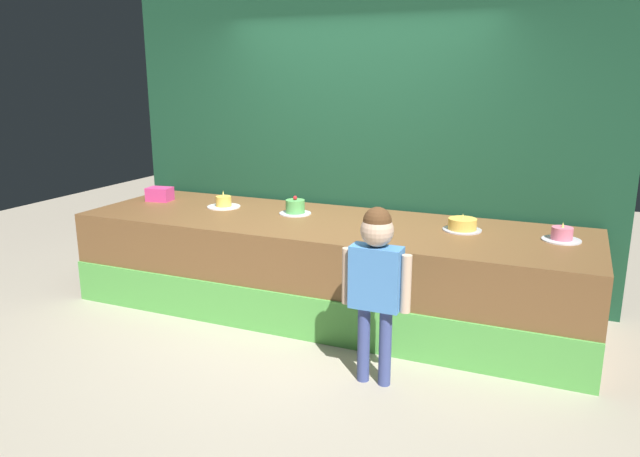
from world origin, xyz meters
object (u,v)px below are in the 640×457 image
object	(u,v)px
child_figure	(376,272)
pink_box	(160,194)
cake_far_right	(562,235)
donut	(371,221)
cake_far_left	(224,203)
cake_center_right	(462,225)
cake_center_left	(295,208)

from	to	relation	value
child_figure	pink_box	bearing A→B (deg)	155.45
cake_far_right	child_figure	bearing A→B (deg)	-131.70
donut	cake_far_left	bearing A→B (deg)	177.50
pink_box	cake_center_right	distance (m)	2.91
cake_far_left	cake_center_right	size ratio (longest dim) A/B	1.01
pink_box	child_figure	bearing A→B (deg)	-24.55
child_figure	cake_center_left	bearing A→B (deg)	133.68
child_figure	cake_far_right	bearing A→B (deg)	48.30
donut	cake_center_left	bearing A→B (deg)	174.07
pink_box	cake_center_left	distance (m)	1.46
pink_box	cake_center_right	size ratio (longest dim) A/B	0.75
child_figure	pink_box	distance (m)	2.85
cake_far_left	cake_far_right	bearing A→B (deg)	-0.06
child_figure	cake_far_right	world-z (taller)	child_figure
donut	cake_far_left	xyz separation A→B (m)	(-1.46, 0.06, 0.02)
cake_far_left	cake_center_left	world-z (taller)	cake_center_left
donut	cake_far_right	world-z (taller)	cake_far_right
cake_center_left	child_figure	bearing A→B (deg)	-46.32
cake_center_right	cake_far_right	distance (m)	0.73
child_figure	cake_far_left	size ratio (longest dim) A/B	3.88
donut	cake_center_left	distance (m)	0.73
donut	cake_center_right	size ratio (longest dim) A/B	0.41
pink_box	cake_far_right	distance (m)	3.64
child_figure	cake_center_right	distance (m)	1.23
pink_box	cake_far_left	distance (m)	0.73
child_figure	donut	xyz separation A→B (m)	(-0.41, 1.11, 0.04)
pink_box	donut	bearing A→B (deg)	-1.83
cake_far_left	child_figure	bearing A→B (deg)	-32.29
pink_box	donut	distance (m)	2.19
pink_box	cake_far_right	size ratio (longest dim) A/B	0.81
donut	cake_far_right	size ratio (longest dim) A/B	0.44
donut	cake_far_right	xyz separation A→B (m)	(1.46, 0.06, 0.02)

